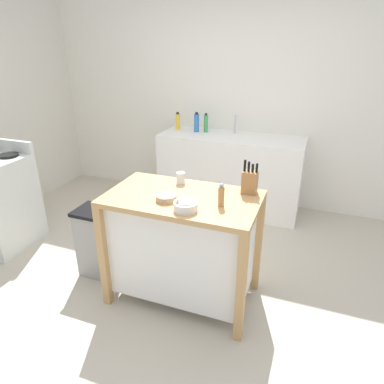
% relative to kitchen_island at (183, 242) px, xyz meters
% --- Properties ---
extents(ground_plane, '(5.99, 5.99, 0.00)m').
position_rel_kitchen_island_xyz_m(ground_plane, '(-0.09, 0.07, -0.50)').
color(ground_plane, '#BCB29E').
rests_on(ground_plane, ground).
extents(wall_back, '(4.99, 0.10, 2.60)m').
position_rel_kitchen_island_xyz_m(wall_back, '(-0.09, 2.09, 0.80)').
color(wall_back, silver).
rests_on(wall_back, ground).
extents(kitchen_island, '(1.13, 0.66, 0.90)m').
position_rel_kitchen_island_xyz_m(kitchen_island, '(0.00, 0.00, 0.00)').
color(kitchen_island, tan).
rests_on(kitchen_island, ground).
extents(knife_block, '(0.11, 0.09, 0.25)m').
position_rel_kitchen_island_xyz_m(knife_block, '(0.44, 0.23, 0.49)').
color(knife_block, '#9E7042').
rests_on(knife_block, kitchen_island).
extents(bowl_ceramic_wide, '(0.16, 0.16, 0.06)m').
position_rel_kitchen_island_xyz_m(bowl_ceramic_wide, '(0.11, -0.21, 0.43)').
color(bowl_ceramic_wide, silver).
rests_on(bowl_ceramic_wide, kitchen_island).
extents(bowl_ceramic_small, '(0.15, 0.15, 0.04)m').
position_rel_kitchen_island_xyz_m(bowl_ceramic_small, '(-0.08, -0.11, 0.42)').
color(bowl_ceramic_small, tan).
rests_on(bowl_ceramic_small, kitchen_island).
extents(drinking_cup, '(0.07, 0.07, 0.09)m').
position_rel_kitchen_island_xyz_m(drinking_cup, '(-0.11, 0.22, 0.44)').
color(drinking_cup, silver).
rests_on(drinking_cup, kitchen_island).
extents(pepper_grinder, '(0.04, 0.04, 0.17)m').
position_rel_kitchen_island_xyz_m(pepper_grinder, '(0.31, -0.06, 0.48)').
color(pepper_grinder, '#AD7F4C').
rests_on(pepper_grinder, kitchen_island).
extents(trash_bin, '(0.36, 0.28, 0.63)m').
position_rel_kitchen_island_xyz_m(trash_bin, '(-0.80, 0.03, -0.19)').
color(trash_bin, gray).
rests_on(trash_bin, ground).
extents(sink_counter, '(1.68, 0.60, 0.92)m').
position_rel_kitchen_island_xyz_m(sink_counter, '(-0.08, 1.74, -0.04)').
color(sink_counter, white).
rests_on(sink_counter, ground).
extents(sink_faucet, '(0.02, 0.02, 0.22)m').
position_rel_kitchen_island_xyz_m(sink_faucet, '(-0.08, 1.88, 0.52)').
color(sink_faucet, '#B7BCC1').
rests_on(sink_faucet, sink_counter).
extents(bottle_hand_soap, '(0.06, 0.06, 0.21)m').
position_rel_kitchen_island_xyz_m(bottle_hand_soap, '(-0.80, 1.82, 0.51)').
color(bottle_hand_soap, yellow).
rests_on(bottle_hand_soap, sink_counter).
extents(bottle_dish_soap, '(0.06, 0.06, 0.24)m').
position_rel_kitchen_island_xyz_m(bottle_dish_soap, '(-0.54, 1.78, 0.52)').
color(bottle_dish_soap, blue).
rests_on(bottle_dish_soap, sink_counter).
extents(bottle_spray_cleaner, '(0.05, 0.05, 0.23)m').
position_rel_kitchen_island_xyz_m(bottle_spray_cleaner, '(-0.43, 1.82, 0.52)').
color(bottle_spray_cleaner, green).
rests_on(bottle_spray_cleaner, sink_counter).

